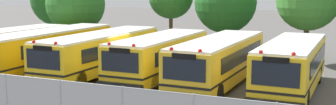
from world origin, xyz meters
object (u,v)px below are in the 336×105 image
Objects in this scene: school_bus_3 at (160,55)px; school_bus_5 at (292,65)px; school_bus_0 at (9,45)px; tree_3 at (227,2)px; school_bus_2 at (102,52)px; school_bus_4 at (219,60)px; school_bus_1 at (50,48)px; tree_1 at (76,3)px.

school_bus_5 reaches higher than school_bus_3.
school_bus_3 is at bearing -178.52° from school_bus_0.
school_bus_3 is 1.43× the size of tree_3.
school_bus_0 is 7.49m from school_bus_2.
school_bus_4 reaches higher than school_bus_3.
school_bus_1 is at bearing 176.19° from school_bus_0.
school_bus_1 reaches higher than school_bus_2.
school_bus_2 is 1.16× the size of school_bus_5.
tree_3 is (-6.24, 10.08, 2.75)m from school_bus_5.
school_bus_5 is 1.43× the size of tree_3.
school_bus_3 is at bearing -0.80° from school_bus_5.
school_bus_2 reaches higher than school_bus_0.
school_bus_0 is at bearing 0.50° from school_bus_4.
school_bus_5 reaches higher than school_bus_1.
school_bus_2 is at bearing -179.71° from school_bus_0.
school_bus_3 is (11.35, -0.01, 0.03)m from school_bus_0.
tree_3 is at bearing -116.45° from school_bus_2.
tree_1 is (-3.91, 8.45, 2.54)m from school_bus_1.
tree_3 is at bearing -131.54° from school_bus_1.
school_bus_0 is 8.51m from tree_1.
school_bus_5 is 20.90m from tree_1.
school_bus_0 is 11.35m from school_bus_3.
school_bus_0 is 14.99m from school_bus_4.
school_bus_2 is at bearing 3.10° from school_bus_3.
school_bus_4 is 10.75m from tree_3.
tree_3 is (12.54, 9.79, 2.82)m from school_bus_0.
tree_1 is at bearing -34.22° from school_bus_3.
school_bus_4 reaches higher than school_bus_2.
tree_1 reaches higher than school_bus_3.
school_bus_0 is at bearing -88.60° from tree_1.
school_bus_2 is at bearing 0.71° from school_bus_5.
tree_1 reaches higher than school_bus_2.
tree_3 is at bearing 7.56° from tree_1.
school_bus_5 is (7.42, -0.28, 0.04)m from school_bus_3.
school_bus_0 is 3.73m from school_bus_1.
tree_1 is (-0.20, 8.10, 2.61)m from school_bus_0.
tree_1 reaches higher than school_bus_1.
tree_3 is at bearing -140.47° from school_bus_0.
tree_1 is at bearing -65.66° from school_bus_1.
school_bus_3 is 3.65m from school_bus_4.
school_bus_5 is at bearing -179.34° from school_bus_0.
tree_1 is at bearing -46.62° from school_bus_2.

